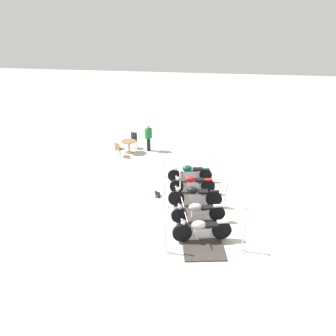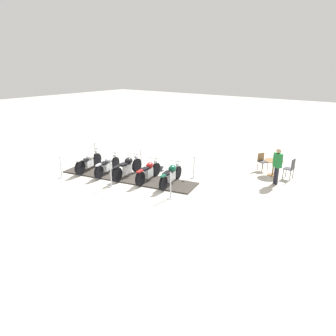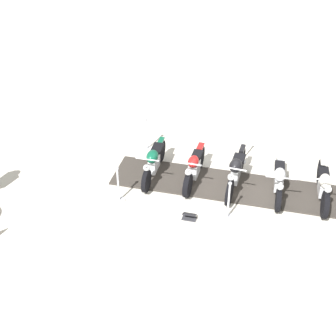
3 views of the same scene
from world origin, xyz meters
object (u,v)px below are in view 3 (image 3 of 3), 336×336
(motorcycle_forest, at_px, (154,162))
(motorcycle_cream, at_px, (324,185))
(motorcycle_maroon, at_px, (194,168))
(motorcycle_chrome, at_px, (279,180))
(stanchion_right_mid, at_px, (228,207))
(stanchion_left_mid, at_px, (242,151))
(stanchion_left_front, at_px, (147,138))
(motorcycle_black, at_px, (236,172))
(stanchion_right_front, at_px, (119,190))
(info_placard, at_px, (189,217))

(motorcycle_forest, distance_m, motorcycle_cream, 4.56)
(motorcycle_maroon, bearing_deg, motorcycle_chrome, 91.60)
(motorcycle_cream, xyz_separation_m, stanchion_right_mid, (-1.72, 1.97, -0.15))
(stanchion_left_mid, relative_size, stanchion_left_front, 1.03)
(motorcycle_black, xyz_separation_m, motorcycle_chrome, (0.23, -1.12, -0.06))
(stanchion_left_front, height_order, stanchion_right_front, stanchion_left_front)
(info_placard, bearing_deg, stanchion_left_front, -56.22)
(motorcycle_cream, height_order, info_placard, motorcycle_cream)
(stanchion_right_front, bearing_deg, stanchion_right_mid, -78.32)
(motorcycle_maroon, xyz_separation_m, info_placard, (-1.50, -0.53, -0.41))
(stanchion_left_mid, bearing_deg, stanchion_left_front, 101.68)
(motorcycle_black, height_order, stanchion_left_front, stanchion_left_front)
(motorcycle_forest, relative_size, stanchion_right_front, 2.03)
(stanchion_left_front, relative_size, stanchion_right_mid, 1.00)
(stanchion_right_front, distance_m, info_placard, 1.99)
(motorcycle_cream, xyz_separation_m, info_placard, (-2.19, 2.82, -0.43))
(motorcycle_black, distance_m, stanchion_right_mid, 1.29)
(motorcycle_maroon, xyz_separation_m, motorcycle_black, (0.22, -1.12, 0.07))
(motorcycle_forest, xyz_separation_m, motorcycle_black, (0.46, -2.23, 0.04))
(motorcycle_cream, height_order, stanchion_left_mid, stanchion_left_mid)
(stanchion_left_front, xyz_separation_m, stanchion_right_mid, (-2.00, -3.35, -0.04))
(motorcycle_cream, bearing_deg, stanchion_right_mid, -64.63)
(stanchion_left_mid, xyz_separation_m, stanchion_right_front, (-3.16, 2.28, -0.03))
(motorcycle_chrome, xyz_separation_m, stanchion_left_mid, (1.09, 1.39, -0.10))
(stanchion_left_mid, relative_size, info_placard, 2.84)
(motorcycle_forest, distance_m, stanchion_right_front, 1.42)
(motorcycle_maroon, height_order, info_placard, motorcycle_maroon)
(motorcycle_chrome, relative_size, stanchion_left_mid, 1.85)
(motorcycle_chrome, bearing_deg, info_placard, -56.60)
(motorcycle_maroon, relative_size, motorcycle_black, 0.91)
(stanchion_right_mid, xyz_separation_m, info_placard, (-0.47, 0.84, -0.28))
(motorcycle_black, xyz_separation_m, stanchion_left_mid, (1.33, 0.27, -0.16))
(motorcycle_maroon, height_order, motorcycle_cream, motorcycle_cream)
(motorcycle_black, relative_size, info_placard, 5.73)
(stanchion_left_mid, height_order, stanchion_left_front, stanchion_left_mid)
(stanchion_left_front, relative_size, stanchion_right_front, 1.03)
(stanchion_left_front, distance_m, stanchion_right_mid, 3.90)
(stanchion_left_front, bearing_deg, motorcycle_cream, -92.97)
(motorcycle_forest, bearing_deg, motorcycle_maroon, 90.22)
(motorcycle_black, height_order, info_placard, motorcycle_black)
(stanchion_right_mid, bearing_deg, motorcycle_cream, -48.93)
(motorcycle_forest, height_order, motorcycle_black, motorcycle_black)
(motorcycle_chrome, distance_m, stanchion_left_front, 4.24)
(motorcycle_chrome, height_order, stanchion_right_mid, stanchion_right_mid)
(motorcycle_cream, xyz_separation_m, stanchion_left_mid, (0.86, 2.51, -0.12))
(motorcycle_black, bearing_deg, stanchion_left_front, -111.74)
(motorcycle_forest, height_order, motorcycle_cream, motorcycle_cream)
(info_placard, bearing_deg, motorcycle_cream, -153.88)
(motorcycle_forest, bearing_deg, motorcycle_chrome, 89.75)
(stanchion_right_front, distance_m, stanchion_right_mid, 2.87)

